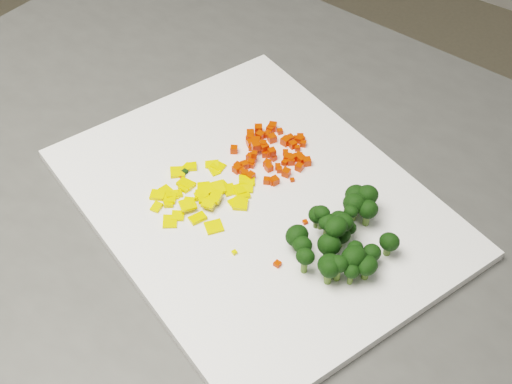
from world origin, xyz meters
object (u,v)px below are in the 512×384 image
Objects in this scene: broccoli_pile at (338,225)px; carrot_pile at (269,147)px; cutting_board at (256,202)px; pepper_pile at (204,194)px.

carrot_pile is at bearing 153.26° from broccoli_pile.
cutting_board is 3.88× the size of pepper_pile.
broccoli_pile reaches higher than pepper_pile.
cutting_board is at bearing 179.05° from broccoli_pile.
carrot_pile is 0.86× the size of pepper_pile.
carrot_pile is 0.15m from broccoli_pile.
carrot_pile reaches higher than cutting_board.
broccoli_pile is (0.15, 0.03, 0.02)m from pepper_pile.
carrot_pile is at bearing 78.75° from pepper_pile.
broccoli_pile is (0.13, -0.07, 0.01)m from carrot_pile.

